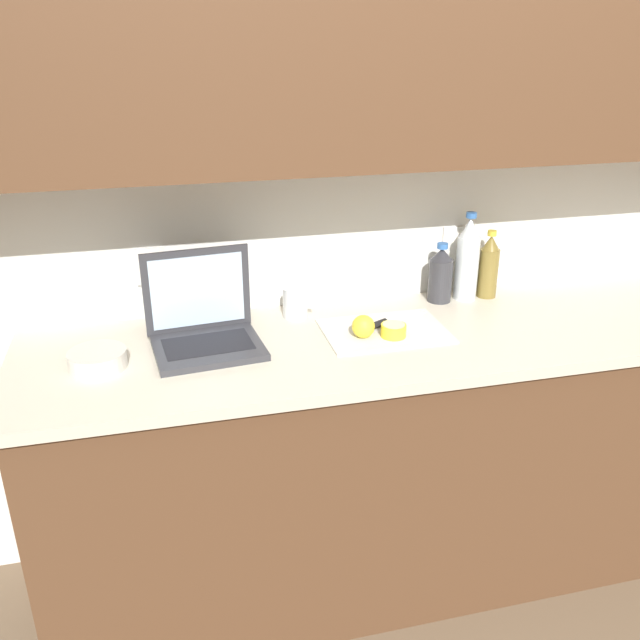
{
  "coord_description": "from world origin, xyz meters",
  "views": [
    {
      "loc": [
        -0.81,
        -1.82,
        1.8
      ],
      "look_at": [
        -0.36,
        -0.01,
        1.0
      ],
      "focal_mm": 38.0,
      "sensor_mm": 36.0,
      "label": 1
    }
  ],
  "objects_px": {
    "cutting_board": "(384,331)",
    "lemon_half_cut": "(393,330)",
    "laptop": "(204,324)",
    "lemon_whole_beside": "(363,326)",
    "bottle_green_soda": "(489,267)",
    "bottle_water_clear": "(440,275)",
    "measuring_cup": "(296,302)",
    "knife": "(381,324)",
    "bowl_white": "(98,359)",
    "bottle_oil_tall": "(467,260)"
  },
  "relations": [
    {
      "from": "cutting_board",
      "to": "lemon_half_cut",
      "type": "bearing_deg",
      "value": -79.62
    },
    {
      "from": "cutting_board",
      "to": "laptop",
      "type": "bearing_deg",
      "value": 174.6
    },
    {
      "from": "cutting_board",
      "to": "lemon_whole_beside",
      "type": "relative_size",
      "value": 5.42
    },
    {
      "from": "lemon_whole_beside",
      "to": "bottle_green_soda",
      "type": "bearing_deg",
      "value": 24.57
    },
    {
      "from": "lemon_whole_beside",
      "to": "bottle_water_clear",
      "type": "distance_m",
      "value": 0.44
    },
    {
      "from": "lemon_whole_beside",
      "to": "bottle_green_soda",
      "type": "height_order",
      "value": "bottle_green_soda"
    },
    {
      "from": "bottle_green_soda",
      "to": "measuring_cup",
      "type": "relative_size",
      "value": 2.36
    },
    {
      "from": "lemon_half_cut",
      "to": "measuring_cup",
      "type": "xyz_separation_m",
      "value": [
        -0.26,
        0.24,
        0.02
      ]
    },
    {
      "from": "knife",
      "to": "bowl_white",
      "type": "height_order",
      "value": "bowl_white"
    },
    {
      "from": "lemon_whole_beside",
      "to": "bottle_green_soda",
      "type": "xyz_separation_m",
      "value": [
        0.54,
        0.25,
        0.07
      ]
    },
    {
      "from": "knife",
      "to": "measuring_cup",
      "type": "height_order",
      "value": "measuring_cup"
    },
    {
      "from": "lemon_whole_beside",
      "to": "bottle_green_soda",
      "type": "relative_size",
      "value": 0.29
    },
    {
      "from": "bowl_white",
      "to": "lemon_whole_beside",
      "type": "bearing_deg",
      "value": -0.25
    },
    {
      "from": "bowl_white",
      "to": "bottle_green_soda",
      "type": "bearing_deg",
      "value": 10.41
    },
    {
      "from": "cutting_board",
      "to": "measuring_cup",
      "type": "xyz_separation_m",
      "value": [
        -0.25,
        0.19,
        0.05
      ]
    },
    {
      "from": "cutting_board",
      "to": "bottle_green_soda",
      "type": "distance_m",
      "value": 0.51
    },
    {
      "from": "knife",
      "to": "lemon_whole_beside",
      "type": "height_order",
      "value": "lemon_whole_beside"
    },
    {
      "from": "bottle_water_clear",
      "to": "bowl_white",
      "type": "height_order",
      "value": "bottle_water_clear"
    },
    {
      "from": "cutting_board",
      "to": "lemon_half_cut",
      "type": "distance_m",
      "value": 0.06
    },
    {
      "from": "lemon_whole_beside",
      "to": "bottle_oil_tall",
      "type": "height_order",
      "value": "bottle_oil_tall"
    },
    {
      "from": "bottle_water_clear",
      "to": "laptop",
      "type": "bearing_deg",
      "value": -169.28
    },
    {
      "from": "cutting_board",
      "to": "bottle_oil_tall",
      "type": "bearing_deg",
      "value": 29.51
    },
    {
      "from": "bowl_white",
      "to": "knife",
      "type": "bearing_deg",
      "value": 4.1
    },
    {
      "from": "knife",
      "to": "bottle_oil_tall",
      "type": "relative_size",
      "value": 0.86
    },
    {
      "from": "lemon_half_cut",
      "to": "cutting_board",
      "type": "bearing_deg",
      "value": 100.38
    },
    {
      "from": "laptop",
      "to": "bottle_water_clear",
      "type": "bearing_deg",
      "value": 5.2
    },
    {
      "from": "lemon_whole_beside",
      "to": "bottle_oil_tall",
      "type": "distance_m",
      "value": 0.53
    },
    {
      "from": "bottle_oil_tall",
      "to": "bowl_white",
      "type": "xyz_separation_m",
      "value": [
        -1.24,
        -0.24,
        -0.12
      ]
    },
    {
      "from": "measuring_cup",
      "to": "bottle_oil_tall",
      "type": "bearing_deg",
      "value": 1.86
    },
    {
      "from": "bottle_green_soda",
      "to": "bowl_white",
      "type": "distance_m",
      "value": 1.34
    },
    {
      "from": "bottle_oil_tall",
      "to": "measuring_cup",
      "type": "height_order",
      "value": "bottle_oil_tall"
    },
    {
      "from": "lemon_whole_beside",
      "to": "measuring_cup",
      "type": "distance_m",
      "value": 0.28
    },
    {
      "from": "bottle_water_clear",
      "to": "bowl_white",
      "type": "xyz_separation_m",
      "value": [
        -1.14,
        -0.24,
        -0.07
      ]
    },
    {
      "from": "knife",
      "to": "lemon_half_cut",
      "type": "distance_m",
      "value": 0.08
    },
    {
      "from": "laptop",
      "to": "bottle_green_soda",
      "type": "height_order",
      "value": "laptop"
    },
    {
      "from": "knife",
      "to": "bottle_green_soda",
      "type": "bearing_deg",
      "value": -4.76
    },
    {
      "from": "laptop",
      "to": "bottle_green_soda",
      "type": "distance_m",
      "value": 1.03
    },
    {
      "from": "cutting_board",
      "to": "bottle_water_clear",
      "type": "bearing_deg",
      "value": 37.49
    },
    {
      "from": "knife",
      "to": "bottle_water_clear",
      "type": "bearing_deg",
      "value": 6.98
    },
    {
      "from": "laptop",
      "to": "bottle_green_soda",
      "type": "bearing_deg",
      "value": 3.31
    },
    {
      "from": "lemon_whole_beside",
      "to": "bowl_white",
      "type": "height_order",
      "value": "lemon_whole_beside"
    },
    {
      "from": "cutting_board",
      "to": "bottle_water_clear",
      "type": "xyz_separation_m",
      "value": [
        0.27,
        0.21,
        0.09
      ]
    },
    {
      "from": "lemon_whole_beside",
      "to": "measuring_cup",
      "type": "bearing_deg",
      "value": 125.86
    },
    {
      "from": "knife",
      "to": "measuring_cup",
      "type": "xyz_separation_m",
      "value": [
        -0.25,
        0.16,
        0.03
      ]
    },
    {
      "from": "laptop",
      "to": "bowl_white",
      "type": "bearing_deg",
      "value": -170.03
    },
    {
      "from": "lemon_half_cut",
      "to": "bowl_white",
      "type": "bearing_deg",
      "value": 178.63
    },
    {
      "from": "knife",
      "to": "measuring_cup",
      "type": "bearing_deg",
      "value": 120.38
    },
    {
      "from": "laptop",
      "to": "bowl_white",
      "type": "distance_m",
      "value": 0.32
    },
    {
      "from": "knife",
      "to": "bowl_white",
      "type": "relative_size",
      "value": 1.64
    },
    {
      "from": "cutting_board",
      "to": "lemon_whole_beside",
      "type": "height_order",
      "value": "lemon_whole_beside"
    }
  ]
}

